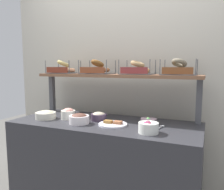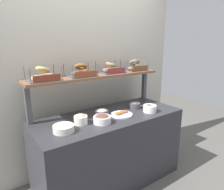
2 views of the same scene
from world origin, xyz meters
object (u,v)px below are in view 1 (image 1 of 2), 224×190
Objects in this scene: bowl_veggie_mix at (149,122)px; bowl_lox_spread at (68,114)px; serving_plate_white at (113,124)px; bowl_beet_salad at (148,127)px; bowl_tuna_salad at (99,116)px; serving_spoon_near_plate at (160,127)px; bagel_basket_poppy at (179,70)px; bowl_potato_salad at (46,115)px; bowl_chocolate_spread at (79,119)px; bagel_basket_sesame at (63,69)px; bagel_basket_cinnamon_raisin at (97,69)px; bagel_basket_everything at (137,70)px.

bowl_veggie_mix is 1.01× the size of bowl_lox_spread.
bowl_beet_salad is at bearing -17.16° from serving_plate_white.
bowl_lox_spread reaches higher than bowl_tuna_salad.
bowl_tuna_salad reaches higher than serving_spoon_near_plate.
bowl_lox_spread is 0.45× the size of bagel_basket_poppy.
bowl_tuna_salad is at bearing -160.67° from bagel_basket_poppy.
bowl_potato_salad is 1.00m from bowl_veggie_mix.
serving_spoon_near_plate is (0.70, 0.14, -0.04)m from bowl_chocolate_spread.
bowl_beet_salad is 0.19m from serving_spoon_near_plate.
bowl_lox_spread is at bearing 18.88° from bowl_potato_salad.
serving_plate_white is at bearing -24.19° from bagel_basket_sesame.
bagel_basket_poppy is (1.19, 0.38, 0.44)m from bowl_potato_salad.
bowl_chocolate_spread is (-0.59, -0.17, 0.01)m from bowl_veggie_mix.
bagel_basket_sesame is at bearing -178.89° from bagel_basket_poppy.
bagel_basket_sesame is (-0.54, 0.22, 0.44)m from bowl_tuna_salad.
bagel_basket_cinnamon_raisin is at bearing 119.79° from bowl_tuna_salad.
bowl_beet_salad reaches higher than serving_plate_white.
bagel_basket_poppy reaches higher than bagel_basket_sesame.
bowl_beet_salad is at bearing -10.18° from bowl_lox_spread.
bowl_chocolate_spread is 0.57× the size of bagel_basket_cinnamon_raisin.
bowl_lox_spread is (-0.78, -0.06, 0.02)m from bowl_veggie_mix.
bowl_tuna_salad is 1.12× the size of bowl_lox_spread.
bagel_basket_everything is at bearing 179.99° from bagel_basket_poppy.
bowl_beet_salad is 1.13× the size of bowl_lox_spread.
serving_plate_white is 0.81× the size of bagel_basket_everything.
bagel_basket_everything is at bearing 3.05° from bagel_basket_cinnamon_raisin.
bagel_basket_sesame is at bearing 157.96° from bowl_beet_salad.
bagel_basket_cinnamon_raisin is at bearing 0.18° from bagel_basket_sesame.
bagel_basket_sesame is at bearing 130.90° from bowl_lox_spread.
bagel_basket_poppy is at bearing 1.59° from bagel_basket_cinnamon_raisin.
bowl_potato_salad is 1.44× the size of bowl_lox_spread.
bowl_beet_salad is at bearing -108.26° from bagel_basket_poppy.
bagel_basket_poppy is (0.69, 0.24, 0.44)m from bowl_tuna_salad.
bagel_basket_cinnamon_raisin is (0.42, 0.00, 0.00)m from bagel_basket_sesame.
bagel_basket_poppy reaches higher than serving_plate_white.
bagel_basket_cinnamon_raisin and bagel_basket_poppy have the same top height.
bowl_chocolate_spread reaches higher than serving_spoon_near_plate.
bowl_veggie_mix is 0.55× the size of serving_plate_white.
bagel_basket_sesame is at bearing -179.82° from bagel_basket_cinnamon_raisin.
bowl_chocolate_spread is 0.59m from bagel_basket_cinnamon_raisin.
bagel_basket_sesame is at bearing 95.68° from bowl_potato_salad.
bagel_basket_sesame is 0.98× the size of bagel_basket_cinnamon_raisin.
bowl_chocolate_spread is (-0.64, 0.04, 0.00)m from bowl_beet_salad.
serving_spoon_near_plate is at bearing 10.79° from serving_plate_white.
bowl_beet_salad is 0.51× the size of bagel_basket_poppy.
bowl_chocolate_spread is 0.72× the size of serving_plate_white.
bagel_basket_poppy is (0.10, 0.28, 0.47)m from serving_spoon_near_plate.
bowl_potato_salad is 1.27× the size of bowl_beet_salad.
bagel_basket_cinnamon_raisin is 0.81m from bagel_basket_poppy.
serving_plate_white reaches higher than serving_spoon_near_plate.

